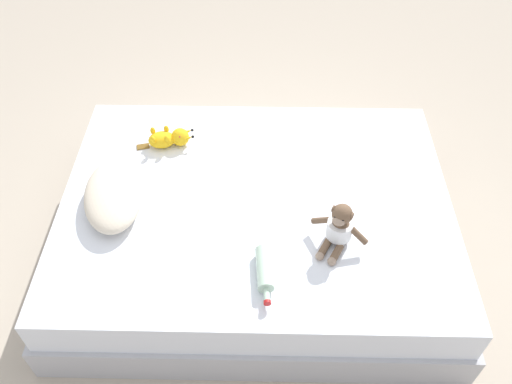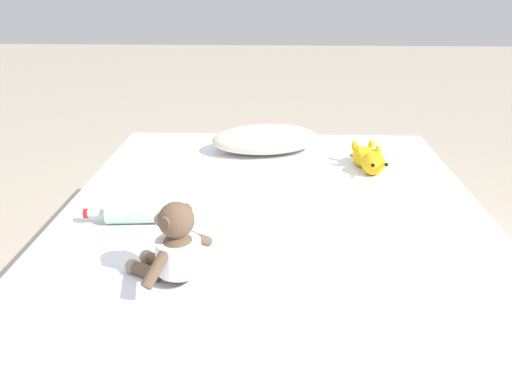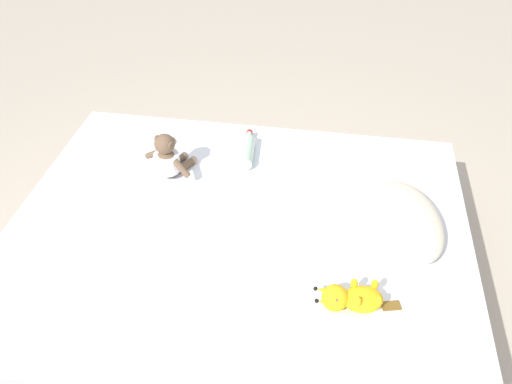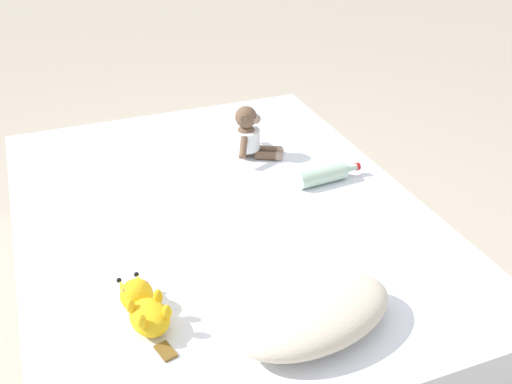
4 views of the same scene
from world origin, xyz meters
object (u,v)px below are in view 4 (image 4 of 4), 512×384
Objects in this scene: plush_monkey at (249,136)px; plush_yellow_creature at (144,307)px; pillow at (314,314)px; glass_bottle at (323,175)px; bed at (223,256)px.

plush_monkey reaches higher than plush_yellow_creature.
plush_monkey is (-0.22, -1.10, 0.04)m from pillow.
pillow is at bearing 61.34° from glass_bottle.
glass_bottle is (-0.42, -0.76, -0.02)m from pillow.
bed is 6.20× the size of plush_yellow_creature.
plush_yellow_creature is 1.02m from glass_bottle.
glass_bottle is (-0.86, -0.54, -0.01)m from plush_yellow_creature.
plush_monkey reaches higher than pillow.
bed is 0.57m from plush_monkey.
bed is 3.76× the size of pillow.
plush_yellow_creature is at bearing 50.80° from bed.
pillow is at bearing 153.58° from plush_yellow_creature.
pillow is 1.87× the size of glass_bottle.
pillow is at bearing 93.61° from bed.
bed is at bearing 5.93° from glass_bottle.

